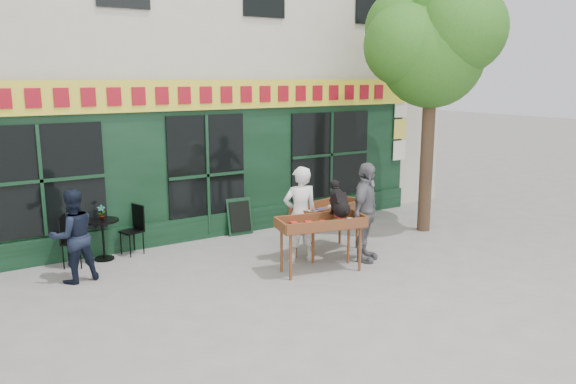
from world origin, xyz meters
The scene contains 14 objects.
ground centered at (0.00, 0.00, 0.00)m, with size 80.00×80.00×0.00m, color slate.
building centered at (0.00, 5.97, 4.97)m, with size 14.00×7.26×10.00m.
street_tree centered at (4.34, 0.36, 4.11)m, with size 3.05×2.90×5.60m.
book_cart_center centered at (0.77, -0.68, 0.82)m, with size 1.60×0.91×0.99m.
dog centered at (1.12, -0.73, 1.29)m, with size 0.34×0.60×0.60m, color black, non-canonical shape.
woman centered at (0.77, -0.03, 0.89)m, with size 0.65×0.43×1.78m, color silver.
book_cart_right centered at (1.50, 0.12, 0.82)m, with size 1.60×0.94×0.99m.
man_right centered at (1.80, -0.63, 0.92)m, with size 1.08×0.45×1.84m, color slate.
bistro_table centered at (-2.27, 2.03, 0.54)m, with size 0.60×0.60×0.76m.
bistro_chair_left centered at (-2.90, 1.97, 0.56)m, with size 0.49×0.49×0.95m.
bistro_chair_right centered at (-1.63, 2.10, 0.56)m, with size 0.46×0.45×0.95m.
potted_plant centered at (-2.27, 2.03, 0.91)m, with size 0.15×0.10×0.28m, color gray.
man_left centered at (-2.97, 1.13, 0.79)m, with size 0.76×0.60×1.57m, color black.
chalkboard centered at (0.68, 2.19, 0.40)m, with size 0.57×0.24×0.79m.
Camera 1 is at (-4.77, -8.29, 3.35)m, focal length 35.00 mm.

